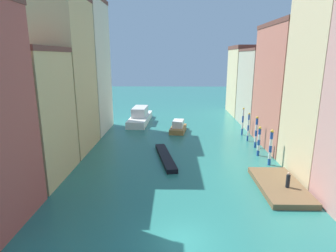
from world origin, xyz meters
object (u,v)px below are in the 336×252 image
Objects in this scene: person_on_dock at (288,180)px; motorboat_0 at (178,127)px; gondola_black at (165,157)px; waterfront_dock at (280,186)px; mooring_pole_2 at (256,132)px; mooring_pole_4 at (243,121)px; mooring_pole_0 at (271,147)px; mooring_pole_1 at (259,141)px; mooring_pole_3 at (248,127)px; vaporetto_white at (140,117)px.

motorboat_0 is at bearing 114.30° from person_on_dock.
waterfront_dock is at bearing -34.28° from gondola_black.
mooring_pole_2 is at bearing 21.30° from gondola_black.
motorboat_0 is (-10.20, 2.08, -1.54)m from mooring_pole_4.
gondola_black is at bearing -158.70° from mooring_pole_2.
person_on_dock is 14.27m from gondola_black.
mooring_pole_0 is at bearing -91.55° from mooring_pole_2.
person_on_dock is at bearing -93.41° from mooring_pole_2.
mooring_pole_1 is 0.89× the size of mooring_pole_3.
waterfront_dock is at bearing -95.35° from mooring_pole_2.
motorboat_0 is at bearing 82.43° from gondola_black.
mooring_pole_2 is 13.54m from motorboat_0.
vaporetto_white is (-17.41, 11.76, -1.08)m from mooring_pole_3.
person_on_dock is 13.26m from mooring_pole_2.
vaporetto_white is 9.64m from motorboat_0.
mooring_pole_1 is at bearing 88.67° from person_on_dock.
mooring_pole_3 is at bearing -27.35° from motorboat_0.
mooring_pole_2 is 6.31m from mooring_pole_4.
waterfront_dock is 6.34m from mooring_pole_0.
mooring_pole_2 reaches higher than mooring_pole_0.
mooring_pole_1 reaches higher than gondola_black.
vaporetto_white is at bearing 121.08° from person_on_dock.
mooring_pole_1 is at bearing -92.56° from mooring_pole_3.
mooring_pole_2 reaches higher than person_on_dock.
mooring_pole_3 is at bearing 95.07° from mooring_pole_2.
waterfront_dock is 0.69× the size of vaporetto_white.
person_on_dock is at bearing -91.35° from mooring_pole_4.
mooring_pole_1 is at bearing -49.36° from motorboat_0.
waterfront_dock is at bearing -99.36° from mooring_pole_0.
mooring_pole_0 is at bearing -7.58° from gondola_black.
mooring_pole_2 is 1.03× the size of mooring_pole_3.
mooring_pole_4 is (0.46, 19.49, 1.06)m from person_on_dock.
vaporetto_white is at bearing 137.95° from motorboat_0.
motorboat_0 is at bearing 114.31° from waterfront_dock.
mooring_pole_3 reaches higher than mooring_pole_1.
mooring_pole_1 is at bearing 7.52° from gondola_black.
vaporetto_white reaches higher than waterfront_dock.
mooring_pole_3 is (-0.10, 9.47, -0.00)m from mooring_pole_0.
person_on_dock is at bearing -65.70° from motorboat_0.
waterfront_dock is at bearing 114.09° from person_on_dock.
mooring_pole_1 is at bearing 96.90° from mooring_pole_0.
mooring_pole_4 reaches higher than motorboat_0.
mooring_pole_0 reaches higher than vaporetto_white.
mooring_pole_3 is 0.37× the size of vaporetto_white.
person_on_dock is at bearing -91.81° from mooring_pole_3.
mooring_pole_3 is (0.51, 16.27, 0.96)m from person_on_dock.
mooring_pole_0 is (0.61, 6.80, 0.96)m from person_on_dock.
mooring_pole_1 is at bearing 86.22° from waterfront_dock.
person_on_dock is at bearing -65.91° from waterfront_dock.
mooring_pole_4 is at bearing 42.85° from gondola_black.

